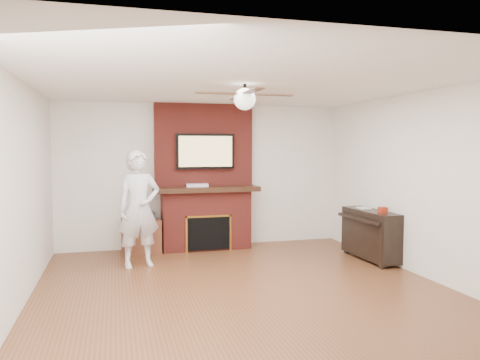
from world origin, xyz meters
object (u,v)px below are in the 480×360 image
object	(u,v)px
person	(139,209)
piano	(370,233)
fireplace	(205,191)
side_table	(141,234)

from	to	relation	value
person	piano	size ratio (longest dim) A/B	1.42
fireplace	person	size ratio (longest dim) A/B	1.47
fireplace	piano	xyz separation A→B (m)	(2.31, -1.54, -0.58)
fireplace	person	xyz separation A→B (m)	(-1.18, -1.01, -0.14)
fireplace	side_table	distance (m)	1.30
person	piano	xyz separation A→B (m)	(3.49, -0.53, -0.44)
fireplace	piano	distance (m)	2.84
piano	person	bearing A→B (deg)	169.18
person	side_table	bearing A→B (deg)	72.81
side_table	fireplace	bearing A→B (deg)	-2.31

